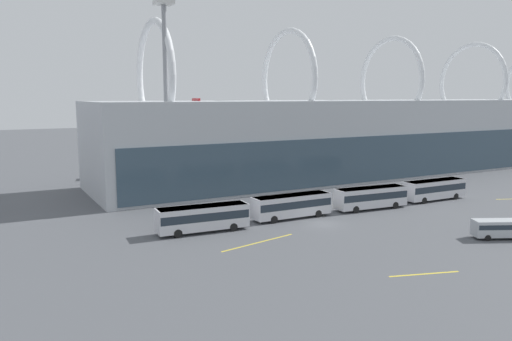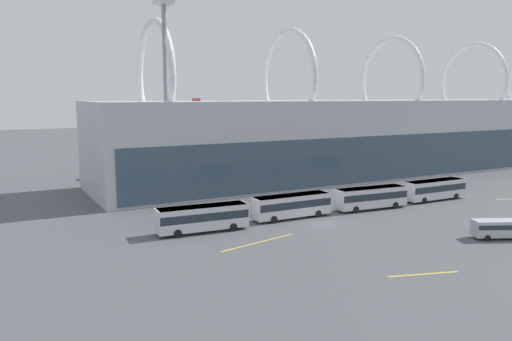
% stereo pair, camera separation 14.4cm
% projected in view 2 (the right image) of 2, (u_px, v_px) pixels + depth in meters
% --- Properties ---
extents(ground_plane, '(440.00, 440.00, 0.00)m').
position_uv_depth(ground_plane, '(322.00, 224.00, 64.05)').
color(ground_plane, '#515459').
extents(terminal_building, '(151.06, 22.18, 28.87)m').
position_uv_depth(terminal_building, '(431.00, 132.00, 114.12)').
color(terminal_building, '#B2B7BC').
rests_on(terminal_building, ground_plane).
extents(airliner_at_gate_far, '(34.13, 37.48, 15.87)m').
position_uv_depth(airliner_at_gate_far, '(186.00, 149.00, 104.50)').
color(airliner_at_gate_far, silver).
rests_on(airliner_at_gate_far, ground_plane).
extents(airliner_parked_remote, '(40.95, 39.85, 14.24)m').
position_uv_depth(airliner_parked_remote, '(389.00, 141.00, 130.48)').
color(airliner_parked_remote, silver).
rests_on(airliner_parked_remote, ground_plane).
extents(shuttle_bus_0, '(11.32, 3.53, 3.18)m').
position_uv_depth(shuttle_bus_0, '(202.00, 217.00, 59.97)').
color(shuttle_bus_0, silver).
rests_on(shuttle_bus_0, ground_plane).
extents(shuttle_bus_1, '(11.18, 2.88, 3.18)m').
position_uv_depth(shuttle_bus_1, '(291.00, 205.00, 66.65)').
color(shuttle_bus_1, silver).
rests_on(shuttle_bus_1, ground_plane).
extents(shuttle_bus_2, '(11.34, 3.60, 3.18)m').
position_uv_depth(shuttle_bus_2, '(371.00, 196.00, 72.09)').
color(shuttle_bus_2, silver).
rests_on(shuttle_bus_2, ground_plane).
extents(shuttle_bus_3, '(11.18, 2.90, 3.18)m').
position_uv_depth(shuttle_bus_3, '(434.00, 188.00, 78.29)').
color(shuttle_bus_3, silver).
rests_on(shuttle_bus_3, ground_plane).
extents(service_van_foreground, '(5.92, 4.24, 2.16)m').
position_uv_depth(service_van_foreground, '(498.00, 228.00, 57.21)').
color(service_van_foreground, '#B2B7BC').
rests_on(service_van_foreground, ground_plane).
extents(floodlight_mast, '(2.67, 2.67, 30.41)m').
position_uv_depth(floodlight_mast, '(166.00, 82.00, 76.02)').
color(floodlight_mast, gray).
rests_on(floodlight_mast, ground_plane).
extents(lane_stripe_0, '(6.75, 2.30, 0.01)m').
position_uv_depth(lane_stripe_0, '(424.00, 274.00, 45.89)').
color(lane_stripe_0, yellow).
rests_on(lane_stripe_0, ground_plane).
extents(lane_stripe_1, '(10.26, 2.49, 0.01)m').
position_uv_depth(lane_stripe_1, '(258.00, 242.00, 55.83)').
color(lane_stripe_1, yellow).
rests_on(lane_stripe_1, ground_plane).
extents(lane_stripe_3, '(11.90, 0.54, 0.01)m').
position_uv_depth(lane_stripe_3, '(295.00, 215.00, 69.00)').
color(lane_stripe_3, yellow).
rests_on(lane_stripe_3, ground_plane).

